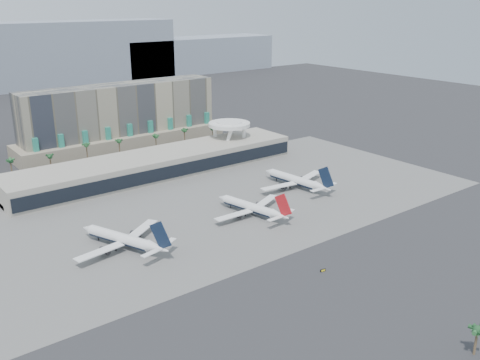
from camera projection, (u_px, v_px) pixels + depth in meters
ground at (290, 240)px, 220.60m from camera, size 900.00×900.00×0.00m
apron_pad at (213, 202)px, 261.83m from camera, size 260.00×130.00×0.06m
mountain_ridge at (15, 61)px, 579.46m from camera, size 680.00×60.00×70.00m
hotel at (122, 123)px, 351.72m from camera, size 140.00×30.00×42.00m
terminal at (158, 163)px, 300.85m from camera, size 170.00×32.50×14.50m
saucer_structure at (229, 127)px, 333.37m from camera, size 26.00×26.00×21.89m
palm_row at (139, 142)px, 329.97m from camera, size 157.80×2.80×13.10m
airliner_left at (123, 239)px, 212.06m from camera, size 42.48×43.83×15.96m
airliner_centre at (251, 207)px, 244.90m from camera, size 41.02×42.63×14.86m
airliner_right at (296, 180)px, 280.47m from camera, size 44.96×46.48×16.05m
service_vehicle_a at (151, 249)px, 209.81m from camera, size 4.83×3.68×2.13m
service_vehicle_b at (255, 211)px, 248.14m from camera, size 4.25×3.11×1.96m
taxiway_sign at (323, 270)px, 194.81m from camera, size 2.22×0.76×1.00m
near_palm_a at (477, 335)px, 147.66m from camera, size 6.00×6.00×9.24m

